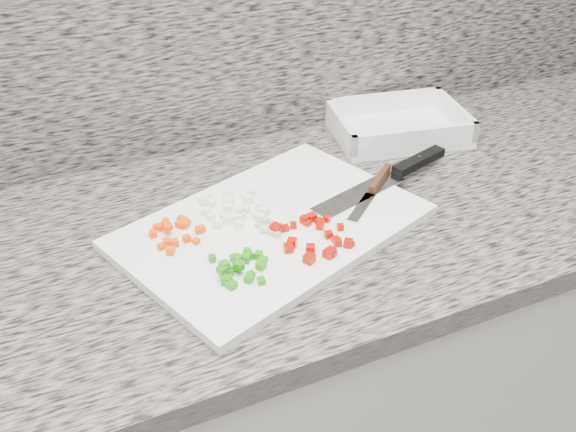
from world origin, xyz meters
The scene contains 11 objects.
cabinet centered at (0.00, 1.44, 0.43)m, with size 3.92×0.62×0.86m, color beige.
countertop centered at (0.00, 1.44, 0.88)m, with size 3.96×0.64×0.04m, color slate.
cutting_board centered at (0.02, 1.41, 0.91)m, with size 0.48×0.32×0.02m, color white.
carrot_pile centered at (-0.13, 1.44, 0.92)m, with size 0.09×0.10×0.02m.
onion_pile centered at (-0.03, 1.47, 0.92)m, with size 0.11×0.11×0.02m.
green_pepper_pile centered at (-0.07, 1.31, 0.92)m, with size 0.08×0.09×0.02m.
red_pepper_pile centered at (0.06, 1.34, 0.92)m, with size 0.11×0.12×0.01m.
garlic_pile centered at (0.01, 1.39, 0.92)m, with size 0.03×0.05×0.01m.
chef_knife centered at (0.29, 1.45, 0.92)m, with size 0.32×0.13×0.02m.
paring_knife centered at (0.23, 1.43, 0.92)m, with size 0.15×0.13×0.02m.
tray centered at (0.40, 1.62, 0.92)m, with size 0.30×0.24×0.06m.
Camera 1 is at (-0.31, 0.61, 1.51)m, focal length 40.00 mm.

